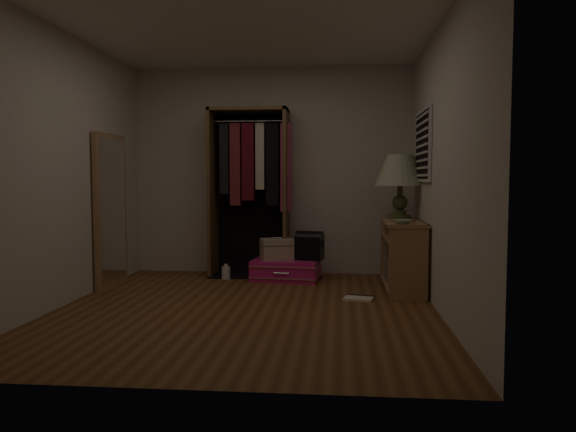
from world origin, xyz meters
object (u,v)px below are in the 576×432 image
at_px(pink_suitcase, 286,269).
at_px(white_jug, 226,273).
at_px(floor_mirror, 111,210).
at_px(table_lamp, 400,172).
at_px(black_bag, 309,245).
at_px(train_case, 277,249).
at_px(open_wardrobe, 252,178).
at_px(console_bookshelf, 402,254).

xyz_separation_m(pink_suitcase, white_jug, (-0.72, -0.04, -0.04)).
relative_size(floor_mirror, pink_suitcase, 1.99).
xyz_separation_m(table_lamp, white_jug, (-2.04, 0.07, -1.20)).
distance_m(black_bag, table_lamp, 1.35).
bearing_deg(white_jug, train_case, 0.55).
bearing_deg(train_case, floor_mirror, 175.71).
bearing_deg(open_wardrobe, white_jug, -134.63).
distance_m(console_bookshelf, train_case, 1.49).
bearing_deg(black_bag, train_case, -163.15).
bearing_deg(train_case, black_bag, -15.92).
bearing_deg(floor_mirror, console_bookshelf, 0.67).
height_order(table_lamp, white_jug, table_lamp).
distance_m(floor_mirror, table_lamp, 3.30).
relative_size(train_case, black_bag, 1.23).
bearing_deg(white_jug, floor_mirror, -157.91).
relative_size(train_case, white_jug, 2.39).
bearing_deg(train_case, white_jug, 161.03).
distance_m(pink_suitcase, train_case, 0.27).
relative_size(floor_mirror, black_bag, 4.79).
xyz_separation_m(train_case, white_jug, (-0.61, -0.01, -0.29)).
bearing_deg(pink_suitcase, open_wardrobe, 157.64).
height_order(floor_mirror, white_jug, floor_mirror).
distance_m(open_wardrobe, pink_suitcase, 1.20).
bearing_deg(train_case, open_wardrobe, 121.27).
xyz_separation_m(console_bookshelf, table_lamp, (0.00, 0.38, 0.89)).
bearing_deg(table_lamp, floor_mirror, -172.66).
relative_size(table_lamp, white_jug, 3.97).
bearing_deg(white_jug, pink_suitcase, 3.07).
bearing_deg(console_bookshelf, train_case, 162.14).
bearing_deg(open_wardrobe, train_case, -39.21).
distance_m(floor_mirror, pink_suitcase, 2.13).
relative_size(black_bag, table_lamp, 0.49).
bearing_deg(open_wardrobe, black_bag, -19.08).
height_order(train_case, table_lamp, table_lamp).
xyz_separation_m(train_case, black_bag, (0.39, 0.02, 0.05)).
relative_size(console_bookshelf, table_lamp, 1.55).
relative_size(train_case, table_lamp, 0.60).
distance_m(open_wardrobe, white_jug, 1.20).
relative_size(console_bookshelf, floor_mirror, 0.66).
bearing_deg(black_bag, console_bookshelf, -11.75).
bearing_deg(pink_suitcase, table_lamp, 1.21).
xyz_separation_m(console_bookshelf, open_wardrobe, (-1.76, 0.73, 0.82)).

